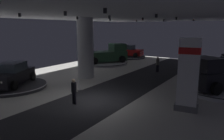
{
  "coord_description": "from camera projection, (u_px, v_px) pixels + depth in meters",
  "views": [
    {
      "loc": [
        8.2,
        -10.36,
        4.66
      ],
      "look_at": [
        -0.68,
        3.31,
        1.4
      ],
      "focal_mm": 34.66,
      "sensor_mm": 36.0,
      "label": 1
    }
  ],
  "objects": [
    {
      "name": "ground",
      "position": [
        93.0,
        101.0,
        13.82
      ],
      "size": [
        24.0,
        44.0,
        0.06
      ],
      "color": "silver"
    },
    {
      "name": "ceiling_with_spotlights",
      "position": [
        91.0,
        11.0,
        12.73
      ],
      "size": [
        24.0,
        44.0,
        0.39
      ],
      "color": "silver"
    },
    {
      "name": "column_left",
      "position": [
        86.0,
        48.0,
        19.81
      ],
      "size": [
        1.49,
        1.49,
        5.5
      ],
      "color": "silver",
      "rests_on": "ground"
    },
    {
      "name": "brand_sign_pylon",
      "position": [
        188.0,
        74.0,
        11.85
      ],
      "size": [
        1.34,
        0.81,
        4.09
      ],
      "color": "slate",
      "rests_on": "ground"
    },
    {
      "name": "display_platform_near_left",
      "position": [
        13.0,
        86.0,
        16.8
      ],
      "size": [
        5.18,
        5.18,
        0.26
      ],
      "color": "#333338",
      "rests_on": "ground"
    },
    {
      "name": "display_car_near_left",
      "position": [
        12.0,
        75.0,
        16.66
      ],
      "size": [
        3.59,
        4.56,
        1.71
      ],
      "color": "black",
      "rests_on": "display_platform_near_left"
    },
    {
      "name": "display_platform_deep_left",
      "position": [
        129.0,
        57.0,
        33.34
      ],
      "size": [
        5.09,
        5.09,
        0.24
      ],
      "color": "#333338",
      "rests_on": "ground"
    },
    {
      "name": "display_car_deep_left",
      "position": [
        129.0,
        51.0,
        33.18
      ],
      "size": [
        4.41,
        2.69,
        1.71
      ],
      "color": "red",
      "rests_on": "display_platform_deep_left"
    },
    {
      "name": "display_platform_mid_right",
      "position": [
        221.0,
        89.0,
        15.85
      ],
      "size": [
        5.68,
        5.68,
        0.31
      ],
      "color": "silver",
      "rests_on": "ground"
    },
    {
      "name": "pickup_truck_mid_right",
      "position": [
        219.0,
        75.0,
        15.51
      ],
      "size": [
        4.72,
        5.57,
        2.3
      ],
      "color": "black",
      "rests_on": "display_platform_mid_right"
    },
    {
      "name": "display_platform_far_left",
      "position": [
        105.0,
        63.0,
        27.6
      ],
      "size": [
        5.68,
        5.68,
        0.26
      ],
      "color": "#B7B7BC",
      "rests_on": "ground"
    },
    {
      "name": "pickup_truck_far_left",
      "position": [
        108.0,
        55.0,
        27.52
      ],
      "size": [
        4.69,
        5.59,
        2.3
      ],
      "color": "#2D5638",
      "rests_on": "display_platform_far_left"
    },
    {
      "name": "visitor_walking_near",
      "position": [
        158.0,
        63.0,
        22.56
      ],
      "size": [
        0.32,
        0.32,
        1.59
      ],
      "color": "black",
      "rests_on": "ground"
    },
    {
      "name": "visitor_walking_far",
      "position": [
        74.0,
        90.0,
        13.12
      ],
      "size": [
        0.32,
        0.32,
        1.59
      ],
      "color": "black",
      "rests_on": "ground"
    },
    {
      "name": "stanchion_a",
      "position": [
        79.0,
        86.0,
        15.93
      ],
      "size": [
        0.28,
        0.28,
        1.01
      ],
      "color": "#333338",
      "rests_on": "ground"
    }
  ]
}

